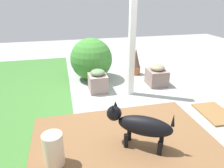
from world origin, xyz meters
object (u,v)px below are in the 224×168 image
(terracotta_pot_spiky, at_px, (136,62))
(doormat, at_px, (215,113))
(round_shrub, at_px, (91,59))
(stone_planter_mid, at_px, (98,81))
(ceramic_urn, at_px, (54,150))
(dog, at_px, (140,125))
(porch_pillar, at_px, (132,37))
(stone_planter_nearest, at_px, (157,76))

(terracotta_pot_spiky, distance_m, doormat, 2.21)
(round_shrub, distance_m, terracotta_pot_spiky, 1.09)
(stone_planter_mid, bearing_deg, ceramic_urn, 156.22)
(stone_planter_mid, bearing_deg, round_shrub, 1.50)
(round_shrub, height_order, terracotta_pot_spiky, round_shrub)
(round_shrub, xyz_separation_m, dog, (-2.51, -0.23, -0.14))
(doormat, bearing_deg, round_shrub, 40.04)
(round_shrub, bearing_deg, doormat, -139.96)
(terracotta_pot_spiky, distance_m, ceramic_urn, 3.24)
(porch_pillar, xyz_separation_m, round_shrub, (0.97, 0.61, -0.63))
(porch_pillar, relative_size, ceramic_urn, 5.34)
(round_shrub, distance_m, dog, 2.53)
(porch_pillar, xyz_separation_m, stone_planter_mid, (0.26, 0.59, -0.89))
(ceramic_urn, bearing_deg, round_shrub, -17.32)
(stone_planter_mid, distance_m, ceramic_urn, 2.05)
(round_shrub, bearing_deg, ceramic_urn, 162.68)
(porch_pillar, xyz_separation_m, doormat, (-1.07, -1.11, -1.09))
(stone_planter_nearest, xyz_separation_m, terracotta_pot_spiky, (0.73, 0.22, 0.09))
(stone_planter_mid, distance_m, dog, 1.82)
(dog, xyz_separation_m, doormat, (0.47, -1.49, -0.32))
(terracotta_pot_spiky, xyz_separation_m, ceramic_urn, (-2.64, 1.88, -0.09))
(stone_planter_nearest, height_order, ceramic_urn, stone_planter_nearest)
(stone_planter_nearest, relative_size, round_shrub, 0.49)
(dog, bearing_deg, round_shrub, 5.23)
(porch_pillar, xyz_separation_m, dog, (-1.54, 0.38, -0.77))
(porch_pillar, distance_m, stone_planter_mid, 1.10)
(round_shrub, relative_size, terracotta_pot_spiky, 1.50)
(stone_planter_nearest, relative_size, terracotta_pot_spiky, 0.73)
(porch_pillar, height_order, dog, porch_pillar)
(stone_planter_mid, bearing_deg, dog, -173.30)
(stone_planter_mid, distance_m, doormat, 2.17)
(ceramic_urn, distance_m, doormat, 2.59)
(round_shrub, relative_size, ceramic_urn, 2.26)
(dog, bearing_deg, ceramic_urn, 94.05)
(stone_planter_nearest, relative_size, ceramic_urn, 1.10)
(round_shrub, xyz_separation_m, terracotta_pot_spiky, (0.05, -1.07, -0.17))
(terracotta_pot_spiky, bearing_deg, dog, 161.79)
(porch_pillar, bearing_deg, dog, 166.10)
(ceramic_urn, bearing_deg, doormat, -77.88)
(porch_pillar, xyz_separation_m, ceramic_urn, (-1.61, 1.42, -0.90))
(stone_planter_nearest, distance_m, terracotta_pot_spiky, 0.77)
(stone_planter_mid, relative_size, doormat, 0.67)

